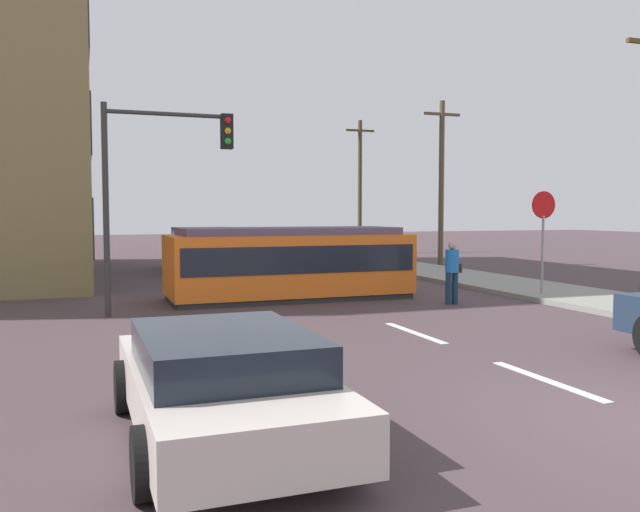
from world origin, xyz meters
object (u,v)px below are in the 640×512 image
Objects in this scene: pedestrian_crossing at (452,269)px; utility_pole_far at (360,184)px; streetcar_tram at (289,262)px; parked_sedan_near at (223,381)px; city_bus at (211,246)px; utility_pole_mid at (441,180)px; stop_sign at (543,221)px; traffic_light_mast at (159,167)px.

pedestrian_crossing is 0.21× the size of utility_pole_far.
parked_sedan_near is (-4.10, -10.78, -0.41)m from streetcar_tram.
city_bus is at bearing 92.28° from streetcar_tram.
utility_pole_mid reaches higher than city_bus.
stop_sign is 0.36× the size of utility_pole_far.
utility_pole_mid reaches higher than parked_sedan_near.
streetcar_tram is 4.76m from traffic_light_mast.
city_bus is 1.06× the size of traffic_light_mast.
streetcar_tram is 0.90× the size of utility_pole_mid.
traffic_light_mast is at bearing -106.32° from city_bus.
city_bus is at bearing 79.75° from parked_sedan_near.
traffic_light_mast is 0.66× the size of utility_pole_mid.
parked_sedan_near is 24.33m from utility_pole_mid.
pedestrian_crossing is at bearing 46.47° from parked_sedan_near.
streetcar_tram is at bearing -118.75° from utility_pole_far.
streetcar_tram is at bearing 69.19° from parked_sedan_near.
utility_pole_mid is (13.73, 10.46, 0.43)m from traffic_light_mast.
utility_pole_far reaches higher than traffic_light_mast.
streetcar_tram is at bearing 145.33° from pedestrian_crossing.
streetcar_tram is at bearing 159.48° from stop_sign.
stop_sign is (2.95, 0.07, 1.25)m from pedestrian_crossing.
utility_pole_far is (10.61, 8.90, 3.11)m from city_bus.
utility_pole_far reaches higher than parked_sedan_near.
traffic_light_mast is at bearing -124.48° from utility_pole_far.
traffic_light_mast reaches higher than streetcar_tram.
utility_pole_far is at bearing 88.69° from utility_pole_mid.
city_bus is 12.14m from traffic_light_mast.
utility_pole_mid is at bearing -5.24° from city_bus.
parked_sedan_near is at bearing -125.78° from utility_pole_mid.
streetcar_tram is at bearing 24.23° from traffic_light_mast.
stop_sign is at bearing -60.05° from city_bus.
parked_sedan_near is (-3.71, -20.51, -0.40)m from city_bus.
utility_pole_far is (14.32, 29.42, 3.51)m from parked_sedan_near.
traffic_light_mast is 24.65m from utility_pole_far.
utility_pole_mid is (14.10, 19.56, 3.30)m from parked_sedan_near.
pedestrian_crossing is at bearing -34.67° from streetcar_tram.
traffic_light_mast is at bearing 175.52° from stop_sign.
pedestrian_crossing is 22.41m from utility_pole_far.
traffic_light_mast is (0.37, 9.10, 2.86)m from parked_sedan_near.
streetcar_tram is 7.20m from stop_sign.
stop_sign is (7.04, -12.22, 1.17)m from city_bus.
parked_sedan_near is at bearing -92.32° from traffic_light_mast.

